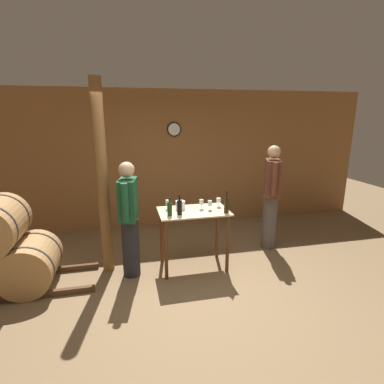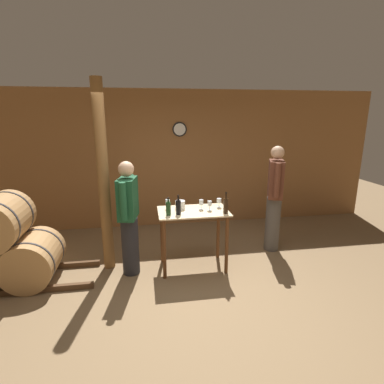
{
  "view_description": "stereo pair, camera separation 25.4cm",
  "coord_description": "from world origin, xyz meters",
  "px_view_note": "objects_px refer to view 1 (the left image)",
  "views": [
    {
      "loc": [
        -0.84,
        -3.08,
        2.22
      ],
      "look_at": [
        0.08,
        0.99,
        1.14
      ],
      "focal_mm": 28.0,
      "sensor_mm": 36.0,
      "label": 1
    },
    {
      "loc": [
        -0.59,
        -3.13,
        2.22
      ],
      "look_at": [
        0.08,
        0.99,
        1.14
      ],
      "focal_mm": 28.0,
      "sensor_mm": 36.0,
      "label": 2
    }
  ],
  "objects_px": {
    "ice_bucket": "(180,205)",
    "wine_glass_near_left": "(168,203)",
    "wooden_post": "(102,180)",
    "person_visitor_with_scarf": "(271,195)",
    "wine_glass_near_right": "(210,203)",
    "wine_glass_far_side": "(219,200)",
    "wine_bottle_center": "(226,205)",
    "person_host": "(129,218)",
    "wine_glass_near_center": "(201,202)",
    "wine_bottle_left": "(180,207)",
    "wine_bottle_far_left": "(170,209)"
  },
  "relations": [
    {
      "from": "ice_bucket",
      "to": "person_visitor_with_scarf",
      "type": "relative_size",
      "value": 0.08
    },
    {
      "from": "wine_glass_near_left",
      "to": "person_visitor_with_scarf",
      "type": "height_order",
      "value": "person_visitor_with_scarf"
    },
    {
      "from": "ice_bucket",
      "to": "person_visitor_with_scarf",
      "type": "distance_m",
      "value": 1.61
    },
    {
      "from": "wine_glass_far_side",
      "to": "wine_bottle_center",
      "type": "bearing_deg",
      "value": -85.82
    },
    {
      "from": "wine_glass_near_center",
      "to": "wine_glass_near_right",
      "type": "distance_m",
      "value": 0.13
    },
    {
      "from": "person_host",
      "to": "wine_glass_near_center",
      "type": "bearing_deg",
      "value": 3.17
    },
    {
      "from": "wine_glass_near_right",
      "to": "person_host",
      "type": "distance_m",
      "value": 1.15
    },
    {
      "from": "wine_bottle_far_left",
      "to": "wine_bottle_left",
      "type": "height_order",
      "value": "wine_bottle_left"
    },
    {
      "from": "wine_bottle_left",
      "to": "person_host",
      "type": "bearing_deg",
      "value": 170.35
    },
    {
      "from": "wine_glass_near_right",
      "to": "wine_glass_far_side",
      "type": "bearing_deg",
      "value": 35.24
    },
    {
      "from": "wine_bottle_left",
      "to": "wine_glass_near_left",
      "type": "height_order",
      "value": "wine_bottle_left"
    },
    {
      "from": "wooden_post",
      "to": "wine_glass_near_left",
      "type": "bearing_deg",
      "value": -4.78
    },
    {
      "from": "wine_bottle_far_left",
      "to": "wine_glass_near_left",
      "type": "relative_size",
      "value": 1.81
    },
    {
      "from": "wine_glass_near_center",
      "to": "wine_glass_far_side",
      "type": "xyz_separation_m",
      "value": [
        0.28,
        0.06,
        -0.0
      ]
    },
    {
      "from": "wooden_post",
      "to": "wine_glass_far_side",
      "type": "bearing_deg",
      "value": -4.33
    },
    {
      "from": "wooden_post",
      "to": "person_visitor_with_scarf",
      "type": "xyz_separation_m",
      "value": [
        2.65,
        0.18,
        -0.42
      ]
    },
    {
      "from": "wine_glass_near_left",
      "to": "wine_glass_near_center",
      "type": "bearing_deg",
      "value": -12.51
    },
    {
      "from": "wine_bottle_center",
      "to": "person_host",
      "type": "height_order",
      "value": "person_host"
    },
    {
      "from": "wine_bottle_far_left",
      "to": "wine_glass_far_side",
      "type": "height_order",
      "value": "wine_bottle_far_left"
    },
    {
      "from": "person_host",
      "to": "wine_glass_far_side",
      "type": "bearing_deg",
      "value": 4.91
    },
    {
      "from": "wooden_post",
      "to": "wine_glass_near_right",
      "type": "distance_m",
      "value": 1.53
    },
    {
      "from": "wine_bottle_center",
      "to": "person_host",
      "type": "relative_size",
      "value": 0.19
    },
    {
      "from": "wine_glass_near_left",
      "to": "ice_bucket",
      "type": "distance_m",
      "value": 0.19
    },
    {
      "from": "wine_glass_near_right",
      "to": "ice_bucket",
      "type": "distance_m",
      "value": 0.43
    },
    {
      "from": "person_visitor_with_scarf",
      "to": "wine_glass_far_side",
      "type": "bearing_deg",
      "value": -163.1
    },
    {
      "from": "wooden_post",
      "to": "wine_glass_near_center",
      "type": "bearing_deg",
      "value": -7.51
    },
    {
      "from": "ice_bucket",
      "to": "wine_bottle_far_left",
      "type": "bearing_deg",
      "value": -127.82
    },
    {
      "from": "wine_glass_near_center",
      "to": "person_host",
      "type": "xyz_separation_m",
      "value": [
        -1.03,
        -0.06,
        -0.13
      ]
    },
    {
      "from": "person_host",
      "to": "ice_bucket",
      "type": "bearing_deg",
      "value": 9.36
    },
    {
      "from": "wine_bottle_left",
      "to": "wine_bottle_center",
      "type": "distance_m",
      "value": 0.66
    },
    {
      "from": "wine_bottle_left",
      "to": "wine_bottle_far_left",
      "type": "bearing_deg",
      "value": -175.37
    },
    {
      "from": "wine_bottle_far_left",
      "to": "wine_glass_near_right",
      "type": "bearing_deg",
      "value": 11.25
    },
    {
      "from": "wine_bottle_left",
      "to": "wine_glass_near_left",
      "type": "bearing_deg",
      "value": 113.92
    },
    {
      "from": "person_visitor_with_scarf",
      "to": "wine_glass_near_right",
      "type": "bearing_deg",
      "value": -160.11
    },
    {
      "from": "wine_glass_near_center",
      "to": "wooden_post",
      "type": "bearing_deg",
      "value": 172.49
    },
    {
      "from": "wine_bottle_far_left",
      "to": "ice_bucket",
      "type": "height_order",
      "value": "wine_bottle_far_left"
    },
    {
      "from": "wine_glass_near_left",
      "to": "person_host",
      "type": "relative_size",
      "value": 0.09
    },
    {
      "from": "person_visitor_with_scarf",
      "to": "wooden_post",
      "type": "bearing_deg",
      "value": -176.07
    },
    {
      "from": "wine_glass_near_left",
      "to": "person_visitor_with_scarf",
      "type": "distance_m",
      "value": 1.78
    },
    {
      "from": "wooden_post",
      "to": "wine_bottle_center",
      "type": "bearing_deg",
      "value": -14.03
    },
    {
      "from": "wine_bottle_center",
      "to": "wine_glass_near_center",
      "type": "xyz_separation_m",
      "value": [
        -0.3,
        0.24,
        -0.02
      ]
    },
    {
      "from": "wooden_post",
      "to": "wine_bottle_left",
      "type": "distance_m",
      "value": 1.13
    },
    {
      "from": "wooden_post",
      "to": "person_visitor_with_scarf",
      "type": "relative_size",
      "value": 1.54
    },
    {
      "from": "wine_glass_near_center",
      "to": "ice_bucket",
      "type": "xyz_separation_m",
      "value": [
        -0.3,
        0.06,
        -0.04
      ]
    },
    {
      "from": "wine_glass_near_center",
      "to": "person_host",
      "type": "distance_m",
      "value": 1.04
    },
    {
      "from": "wine_glass_near_center",
      "to": "person_host",
      "type": "bearing_deg",
      "value": -176.83
    },
    {
      "from": "ice_bucket",
      "to": "wine_glass_near_left",
      "type": "bearing_deg",
      "value": 166.79
    },
    {
      "from": "wine_bottle_left",
      "to": "wine_glass_far_side",
      "type": "distance_m",
      "value": 0.67
    },
    {
      "from": "wine_glass_near_center",
      "to": "wine_glass_far_side",
      "type": "height_order",
      "value": "wine_glass_near_center"
    },
    {
      "from": "wine_bottle_far_left",
      "to": "wine_glass_near_right",
      "type": "height_order",
      "value": "wine_bottle_far_left"
    }
  ]
}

